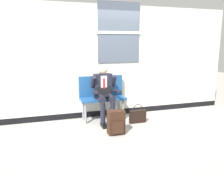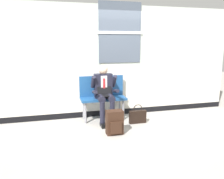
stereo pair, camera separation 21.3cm
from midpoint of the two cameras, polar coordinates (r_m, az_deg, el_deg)
name	(u,v)px [view 1 (the left image)]	position (r m, az deg, el deg)	size (l,w,h in m)	color
ground_plane	(120,122)	(5.16, 0.75, -8.27)	(18.00, 18.00, 0.00)	#9E9991
station_wall	(112,62)	(5.48, -1.24, 6.98)	(6.20, 0.16, 2.70)	beige
bench_with_person	(102,94)	(5.25, -3.68, -1.23)	(1.04, 0.42, 1.01)	navy
person_seated	(104,92)	(5.03, -3.15, -0.58)	(0.57, 0.70, 1.28)	#1E1E2D
backpack	(116,123)	(4.46, -0.34, -8.35)	(0.33, 0.24, 0.47)	#331E14
handbag	(138,116)	(5.11, 5.31, -6.69)	(0.39, 0.09, 0.43)	black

